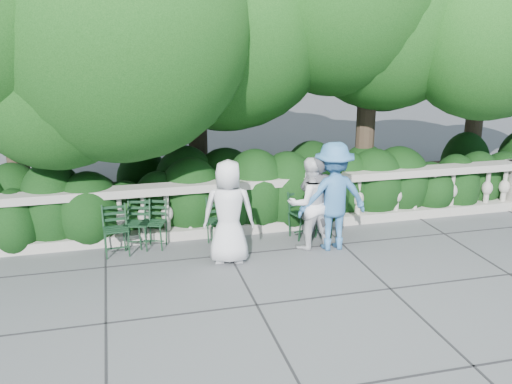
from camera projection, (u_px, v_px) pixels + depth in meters
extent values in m
plane|color=#4B4E52|center=(272.00, 272.00, 8.82)|extent=(90.00, 90.00, 0.00)
cube|color=#9E998E|center=(245.00, 227.00, 10.46)|extent=(12.00, 0.32, 0.18)
cube|color=#9E998E|center=(245.00, 183.00, 10.22)|extent=(12.00, 0.36, 0.14)
cylinder|color=#3F3023|center=(17.00, 151.00, 10.63)|extent=(0.40, 0.40, 2.80)
cylinder|color=#3F3023|center=(197.00, 122.00, 11.93)|extent=(0.40, 0.40, 3.40)
cylinder|color=#3F3023|center=(365.00, 130.00, 12.17)|extent=(0.40, 0.40, 3.00)
ellipsoid|color=#0F350E|center=(382.00, 11.00, 11.05)|extent=(5.52, 5.52, 4.14)
cylinder|color=#3F3023|center=(473.00, 129.00, 13.40)|extent=(0.40, 0.40, 2.60)
ellipsoid|color=#0F350E|center=(495.00, 37.00, 12.43)|extent=(4.80, 4.80, 3.60)
imported|color=silver|center=(229.00, 212.00, 8.97)|extent=(0.91, 0.68, 1.68)
imported|color=#3E3E43|center=(317.00, 202.00, 9.57)|extent=(0.69, 0.57, 1.62)
imported|color=silver|center=(309.00, 203.00, 9.57)|extent=(0.83, 0.68, 1.58)
imported|color=teal|center=(333.00, 196.00, 9.51)|extent=(1.19, 0.68, 1.84)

